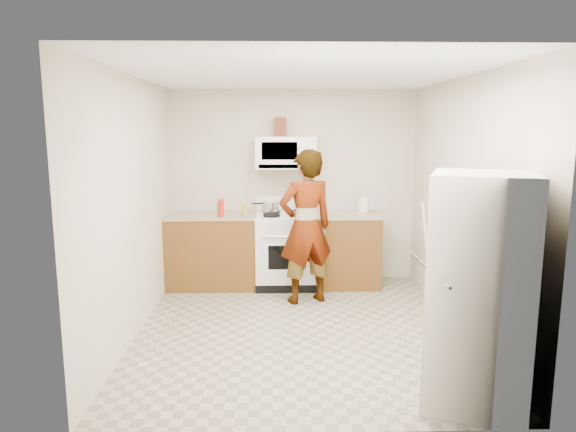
{
  "coord_description": "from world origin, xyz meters",
  "views": [
    {
      "loc": [
        -0.25,
        -4.91,
        2.0
      ],
      "look_at": [
        -0.1,
        0.55,
        1.07
      ],
      "focal_mm": 32.0,
      "sensor_mm": 36.0,
      "label": 1
    }
  ],
  "objects_px": {
    "saucepan": "(270,206)",
    "kettle": "(364,205)",
    "person": "(306,227)",
    "fridge": "(479,291)",
    "gas_range": "(286,249)",
    "microwave": "(286,153)"
  },
  "relations": [
    {
      "from": "fridge",
      "to": "kettle",
      "type": "bearing_deg",
      "value": 117.23
    },
    {
      "from": "kettle",
      "to": "saucepan",
      "type": "height_order",
      "value": "kettle"
    },
    {
      "from": "microwave",
      "to": "fridge",
      "type": "relative_size",
      "value": 0.45
    },
    {
      "from": "fridge",
      "to": "gas_range",
      "type": "bearing_deg",
      "value": 135.76
    },
    {
      "from": "gas_range",
      "to": "fridge",
      "type": "relative_size",
      "value": 0.66
    },
    {
      "from": "saucepan",
      "to": "kettle",
      "type": "bearing_deg",
      "value": 0.04
    },
    {
      "from": "microwave",
      "to": "person",
      "type": "bearing_deg",
      "value": -74.56
    },
    {
      "from": "person",
      "to": "fridge",
      "type": "distance_m",
      "value": 2.52
    },
    {
      "from": "person",
      "to": "kettle",
      "type": "height_order",
      "value": "person"
    },
    {
      "from": "fridge",
      "to": "kettle",
      "type": "xyz_separation_m",
      "value": [
        -0.3,
        3.04,
        0.17
      ]
    },
    {
      "from": "gas_range",
      "to": "person",
      "type": "relative_size",
      "value": 0.64
    },
    {
      "from": "fridge",
      "to": "saucepan",
      "type": "distance_m",
      "value": 3.39
    },
    {
      "from": "person",
      "to": "kettle",
      "type": "xyz_separation_m",
      "value": [
        0.8,
        0.77,
        0.13
      ]
    },
    {
      "from": "microwave",
      "to": "fridge",
      "type": "bearing_deg",
      "value": -66.64
    },
    {
      "from": "gas_range",
      "to": "microwave",
      "type": "xyz_separation_m",
      "value": [
        0.0,
        0.13,
        1.21
      ]
    },
    {
      "from": "person",
      "to": "fridge",
      "type": "bearing_deg",
      "value": 95.54
    },
    {
      "from": "person",
      "to": "gas_range",
      "type": "bearing_deg",
      "value": -91.99
    },
    {
      "from": "kettle",
      "to": "saucepan",
      "type": "relative_size",
      "value": 0.78
    },
    {
      "from": "fridge",
      "to": "kettle",
      "type": "distance_m",
      "value": 3.06
    },
    {
      "from": "gas_range",
      "to": "fridge",
      "type": "height_order",
      "value": "fridge"
    },
    {
      "from": "microwave",
      "to": "saucepan",
      "type": "bearing_deg",
      "value": -178.96
    },
    {
      "from": "person",
      "to": "kettle",
      "type": "distance_m",
      "value": 1.11
    }
  ]
}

